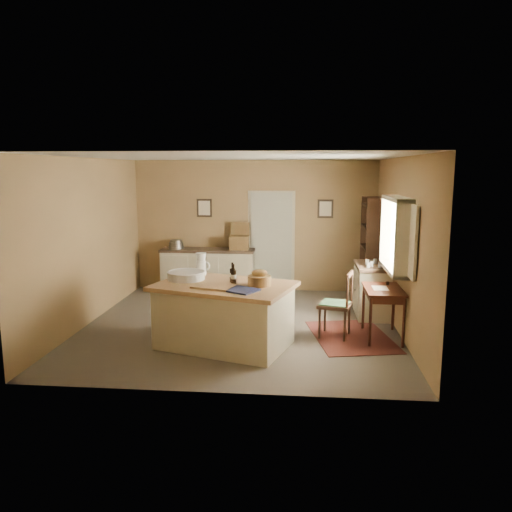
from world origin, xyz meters
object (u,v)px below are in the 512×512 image
(sideboard, at_px, (208,269))
(right_cabinet, at_px, (372,290))
(work_island, at_px, (224,313))
(shelving_unit, at_px, (374,250))
(desk_chair, at_px, (335,305))
(writing_desk, at_px, (383,295))

(sideboard, xyz_separation_m, right_cabinet, (3.13, -1.42, -0.02))
(work_island, bearing_deg, shelving_unit, 65.10)
(work_island, bearing_deg, desk_chair, 35.48)
(work_island, xyz_separation_m, right_cabinet, (2.32, 1.73, -0.02))
(right_cabinet, bearing_deg, writing_desk, -89.99)
(work_island, height_order, sideboard, work_island)
(work_island, distance_m, writing_desk, 2.39)
(writing_desk, bearing_deg, work_island, -166.81)
(right_cabinet, distance_m, shelving_unit, 1.14)
(sideboard, distance_m, writing_desk, 4.08)
(sideboard, bearing_deg, work_island, -75.50)
(right_cabinet, bearing_deg, shelving_unit, 81.30)
(shelving_unit, bearing_deg, work_island, -132.22)
(sideboard, distance_m, right_cabinet, 3.44)
(right_cabinet, relative_size, shelving_unit, 0.50)
(work_island, bearing_deg, right_cabinet, 53.99)
(writing_desk, relative_size, shelving_unit, 0.45)
(desk_chair, bearing_deg, right_cabinet, 74.42)
(right_cabinet, height_order, shelving_unit, shelving_unit)
(sideboard, bearing_deg, writing_desk, -39.75)
(sideboard, distance_m, desk_chair, 3.57)
(right_cabinet, bearing_deg, desk_chair, -120.61)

